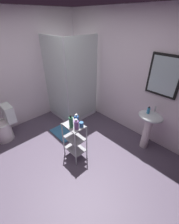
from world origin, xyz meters
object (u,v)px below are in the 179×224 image
object	(u,v)px
conditioner_bottle_purple	(76,125)
rinse_cup	(81,125)
shampoo_bottle_blue	(77,120)
hand_soap_bottle	(148,110)
shower_stall	(72,100)
pedestal_sink	(149,124)
toilet	(4,126)
body_wash_bottle_green	(71,122)
bath_mat	(64,133)
storage_cart	(75,139)

from	to	relation	value
conditioner_bottle_purple	rinse_cup	size ratio (longest dim) A/B	2.05
shampoo_bottle_blue	rinse_cup	size ratio (longest dim) A/B	2.33
hand_soap_bottle	rinse_cup	size ratio (longest dim) A/B	1.48
shower_stall	pedestal_sink	distance (m)	2.00
hand_soap_bottle	toilet	bearing A→B (deg)	-138.31
pedestal_sink	body_wash_bottle_green	bearing A→B (deg)	-121.35
shower_stall	body_wash_bottle_green	xyz separation A→B (m)	(1.20, -0.91, 0.38)
shower_stall	body_wash_bottle_green	bearing A→B (deg)	-37.13
pedestal_sink	shower_stall	bearing A→B (deg)	-170.11
hand_soap_bottle	pedestal_sink	bearing A→B (deg)	34.74
shampoo_bottle_blue	bath_mat	bearing A→B (deg)	166.97
rinse_cup	bath_mat	distance (m)	1.16
storage_cart	bath_mat	world-z (taller)	storage_cart
conditioner_bottle_purple	rinse_cup	distance (m)	0.10
shower_stall	shampoo_bottle_blue	xyz separation A→B (m)	(1.21, -0.80, 0.37)
hand_soap_bottle	conditioner_bottle_purple	distance (m)	1.33
storage_cart	body_wash_bottle_green	world-z (taller)	body_wash_bottle_green
shower_stall	toilet	size ratio (longest dim) A/B	2.63
storage_cart	hand_soap_bottle	size ratio (longest dim) A/B	5.59
storage_cart	toilet	bearing A→B (deg)	-151.71
conditioner_bottle_purple	shower_stall	bearing A→B (deg)	145.98
rinse_cup	shower_stall	bearing A→B (deg)	149.16
toilet	body_wash_bottle_green	bearing A→B (deg)	26.21
hand_soap_bottle	body_wash_bottle_green	xyz separation A→B (m)	(-0.71, -1.21, -0.02)
toilet	conditioner_bottle_purple	xyz separation A→B (m)	(1.55, 0.76, 0.51)
hand_soap_bottle	shampoo_bottle_blue	world-z (taller)	shampoo_bottle_blue
storage_cart	hand_soap_bottle	xyz separation A→B (m)	(0.72, 1.15, 0.43)
pedestal_sink	conditioner_bottle_purple	xyz separation A→B (m)	(-0.67, -1.21, 0.24)
shower_stall	bath_mat	size ratio (longest dim) A/B	3.33
conditioner_bottle_purple	rinse_cup	bearing A→B (deg)	78.60
body_wash_bottle_green	shampoo_bottle_blue	distance (m)	0.11
rinse_cup	storage_cart	bearing A→B (deg)	-151.01
hand_soap_bottle	body_wash_bottle_green	world-z (taller)	body_wash_bottle_green
body_wash_bottle_green	toilet	bearing A→B (deg)	-153.79
pedestal_sink	shampoo_bottle_blue	distance (m)	1.39
pedestal_sink	bath_mat	bearing A→B (deg)	-147.09
pedestal_sink	rinse_cup	world-z (taller)	rinse_cup
shower_stall	shampoo_bottle_blue	distance (m)	1.50
shampoo_bottle_blue	bath_mat	xyz separation A→B (m)	(-0.75, 0.17, -0.82)
shower_stall	body_wash_bottle_green	world-z (taller)	shower_stall
body_wash_bottle_green	shampoo_bottle_blue	size ratio (longest dim) A/B	1.15
toilet	hand_soap_bottle	distance (m)	2.96
rinse_cup	hand_soap_bottle	bearing A→B (deg)	61.07
shower_stall	body_wash_bottle_green	distance (m)	1.55
shower_stall	shampoo_bottle_blue	bearing A→B (deg)	-33.50
pedestal_sink	rinse_cup	distance (m)	1.32
body_wash_bottle_green	conditioner_bottle_purple	bearing A→B (deg)	22.78
shower_stall	shampoo_bottle_blue	size ratio (longest dim) A/B	9.62
storage_cart	bath_mat	size ratio (longest dim) A/B	1.23
shower_stall	hand_soap_bottle	bearing A→B (deg)	9.08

